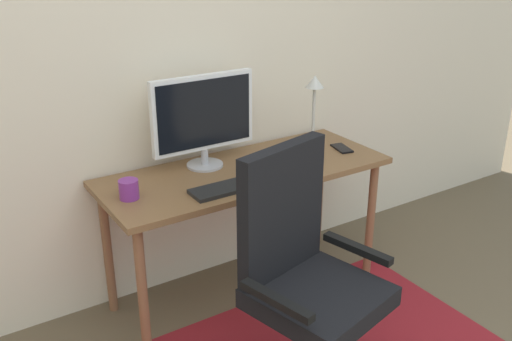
{
  "coord_description": "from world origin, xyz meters",
  "views": [
    {
      "loc": [
        -0.95,
        -0.37,
        1.76
      ],
      "look_at": [
        0.31,
        1.6,
        0.8
      ],
      "focal_mm": 40.29,
      "sensor_mm": 36.0,
      "label": 1
    }
  ],
  "objects_px": {
    "coffee_cup": "(129,189)",
    "desk": "(246,183)",
    "monitor": "(203,116)",
    "computer_mouse": "(294,168)",
    "cell_phone": "(342,148)",
    "desk_lamp": "(314,104)",
    "office_chair": "(306,303)",
    "keyboard": "(236,186)"
  },
  "relations": [
    {
      "from": "keyboard",
      "to": "computer_mouse",
      "type": "bearing_deg",
      "value": 1.35
    },
    {
      "from": "monitor",
      "to": "desk_lamp",
      "type": "bearing_deg",
      "value": -17.84
    },
    {
      "from": "keyboard",
      "to": "monitor",
      "type": "bearing_deg",
      "value": 88.88
    },
    {
      "from": "desk",
      "to": "cell_phone",
      "type": "xyz_separation_m",
      "value": [
        0.58,
        -0.04,
        0.08
      ]
    },
    {
      "from": "desk",
      "to": "coffee_cup",
      "type": "distance_m",
      "value": 0.62
    },
    {
      "from": "coffee_cup",
      "to": "office_chair",
      "type": "height_order",
      "value": "office_chair"
    },
    {
      "from": "office_chair",
      "to": "coffee_cup",
      "type": "bearing_deg",
      "value": 106.31
    },
    {
      "from": "computer_mouse",
      "to": "cell_phone",
      "type": "bearing_deg",
      "value": 16.23
    },
    {
      "from": "keyboard",
      "to": "coffee_cup",
      "type": "height_order",
      "value": "coffee_cup"
    },
    {
      "from": "desk",
      "to": "computer_mouse",
      "type": "height_order",
      "value": "computer_mouse"
    },
    {
      "from": "desk_lamp",
      "to": "coffee_cup",
      "type": "bearing_deg",
      "value": 179.08
    },
    {
      "from": "cell_phone",
      "to": "desk_lamp",
      "type": "bearing_deg",
      "value": -170.04
    },
    {
      "from": "monitor",
      "to": "computer_mouse",
      "type": "height_order",
      "value": "monitor"
    },
    {
      "from": "desk",
      "to": "monitor",
      "type": "relative_size",
      "value": 2.7
    },
    {
      "from": "cell_phone",
      "to": "desk_lamp",
      "type": "distance_m",
      "value": 0.33
    },
    {
      "from": "desk_lamp",
      "to": "office_chair",
      "type": "height_order",
      "value": "desk_lamp"
    },
    {
      "from": "monitor",
      "to": "office_chair",
      "type": "xyz_separation_m",
      "value": [
        -0.03,
        -0.88,
        -0.53
      ]
    },
    {
      "from": "cell_phone",
      "to": "office_chair",
      "type": "bearing_deg",
      "value": -124.56
    },
    {
      "from": "monitor",
      "to": "cell_phone",
      "type": "relative_size",
      "value": 3.79
    },
    {
      "from": "monitor",
      "to": "coffee_cup",
      "type": "bearing_deg",
      "value": -161.04
    },
    {
      "from": "monitor",
      "to": "desk",
      "type": "bearing_deg",
      "value": -43.11
    },
    {
      "from": "cell_phone",
      "to": "computer_mouse",
      "type": "bearing_deg",
      "value": -151.01
    },
    {
      "from": "monitor",
      "to": "computer_mouse",
      "type": "xyz_separation_m",
      "value": [
        0.33,
        -0.3,
        -0.24
      ]
    },
    {
      "from": "desk",
      "to": "coffee_cup",
      "type": "relative_size",
      "value": 16.68
    },
    {
      "from": "desk",
      "to": "office_chair",
      "type": "relative_size",
      "value": 1.36
    },
    {
      "from": "cell_phone",
      "to": "desk_lamp",
      "type": "height_order",
      "value": "desk_lamp"
    },
    {
      "from": "desk_lamp",
      "to": "desk",
      "type": "bearing_deg",
      "value": 175.23
    },
    {
      "from": "desk",
      "to": "computer_mouse",
      "type": "relative_size",
      "value": 13.77
    },
    {
      "from": "desk",
      "to": "keyboard",
      "type": "relative_size",
      "value": 3.33
    },
    {
      "from": "keyboard",
      "to": "cell_phone",
      "type": "bearing_deg",
      "value": 9.63
    },
    {
      "from": "keyboard",
      "to": "desk_lamp",
      "type": "distance_m",
      "value": 0.62
    },
    {
      "from": "monitor",
      "to": "desk_lamp",
      "type": "relative_size",
      "value": 1.26
    },
    {
      "from": "desk",
      "to": "monitor",
      "type": "bearing_deg",
      "value": 136.89
    },
    {
      "from": "cell_phone",
      "to": "keyboard",
      "type": "bearing_deg",
      "value": -157.61
    },
    {
      "from": "cell_phone",
      "to": "monitor",
      "type": "bearing_deg",
      "value": 178.78
    },
    {
      "from": "computer_mouse",
      "to": "office_chair",
      "type": "bearing_deg",
      "value": -121.67
    },
    {
      "from": "monitor",
      "to": "coffee_cup",
      "type": "xyz_separation_m",
      "value": [
        -0.45,
        -0.16,
        -0.22
      ]
    },
    {
      "from": "desk_lamp",
      "to": "keyboard",
      "type": "bearing_deg",
      "value": -166.05
    },
    {
      "from": "coffee_cup",
      "to": "desk",
      "type": "bearing_deg",
      "value": 1.54
    },
    {
      "from": "desk",
      "to": "keyboard",
      "type": "height_order",
      "value": "keyboard"
    },
    {
      "from": "computer_mouse",
      "to": "coffee_cup",
      "type": "distance_m",
      "value": 0.79
    },
    {
      "from": "computer_mouse",
      "to": "cell_phone",
      "type": "height_order",
      "value": "computer_mouse"
    }
  ]
}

